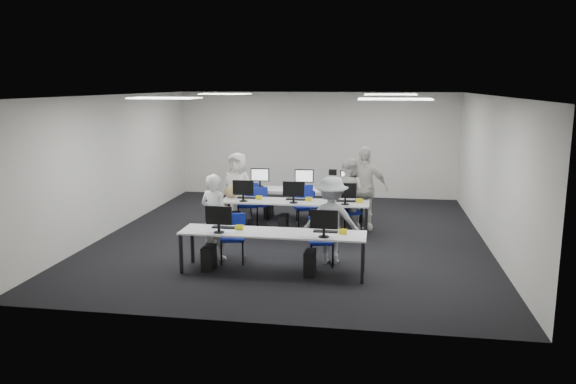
% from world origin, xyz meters
% --- Properties ---
extents(room, '(9.00, 9.02, 3.00)m').
position_xyz_m(room, '(0.00, 0.00, 1.50)').
color(room, black).
rests_on(room, ground).
extents(ceiling_panels, '(5.20, 4.60, 0.02)m').
position_xyz_m(ceiling_panels, '(0.00, 0.00, 2.98)').
color(ceiling_panels, white).
rests_on(ceiling_panels, room).
extents(desk_front, '(3.20, 0.70, 0.73)m').
position_xyz_m(desk_front, '(0.00, -2.40, 0.68)').
color(desk_front, silver).
rests_on(desk_front, ground).
extents(desk_mid, '(3.20, 0.70, 0.73)m').
position_xyz_m(desk_mid, '(0.00, 0.20, 0.68)').
color(desk_mid, silver).
rests_on(desk_mid, ground).
extents(desk_back, '(3.20, 0.70, 0.73)m').
position_xyz_m(desk_back, '(0.00, 1.60, 0.68)').
color(desk_back, silver).
rests_on(desk_back, ground).
extents(equipment_front, '(2.51, 0.41, 1.19)m').
position_xyz_m(equipment_front, '(-0.19, -2.42, 0.36)').
color(equipment_front, '#0C5DA4').
rests_on(equipment_front, desk_front).
extents(equipment_mid, '(2.91, 0.41, 1.19)m').
position_xyz_m(equipment_mid, '(-0.19, 0.18, 0.36)').
color(equipment_mid, white).
rests_on(equipment_mid, desk_mid).
extents(equipment_back, '(2.91, 0.41, 1.19)m').
position_xyz_m(equipment_back, '(0.19, 1.62, 0.36)').
color(equipment_back, white).
rests_on(equipment_back, desk_back).
extents(chair_0, '(0.48, 0.51, 0.88)m').
position_xyz_m(chair_0, '(-0.83, -1.90, 0.28)').
color(chair_0, navy).
rests_on(chair_0, ground).
extents(chair_1, '(0.52, 0.55, 0.86)m').
position_xyz_m(chair_1, '(0.77, -1.84, 0.27)').
color(chair_1, navy).
rests_on(chair_1, ground).
extents(chair_2, '(0.55, 0.59, 0.97)m').
position_xyz_m(chair_2, '(-1.16, 0.75, 0.31)').
color(chair_2, navy).
rests_on(chair_2, ground).
extents(chair_3, '(0.63, 0.65, 0.97)m').
position_xyz_m(chair_3, '(0.17, 0.68, 0.31)').
color(chair_3, navy).
rests_on(chair_3, ground).
extents(chair_4, '(0.51, 0.53, 0.83)m').
position_xyz_m(chair_4, '(1.20, 0.67, 0.26)').
color(chair_4, navy).
rests_on(chair_4, ground).
extents(chair_5, '(0.52, 0.55, 0.91)m').
position_xyz_m(chair_5, '(-0.96, 0.95, 0.29)').
color(chair_5, navy).
rests_on(chair_5, ground).
extents(chair_6, '(0.49, 0.52, 0.83)m').
position_xyz_m(chair_6, '(0.13, 1.07, 0.26)').
color(chair_6, navy).
rests_on(chair_6, ground).
extents(chair_7, '(0.43, 0.47, 0.86)m').
position_xyz_m(chair_7, '(1.01, 0.96, 0.27)').
color(chair_7, navy).
rests_on(chair_7, ground).
extents(handbag, '(0.38, 0.27, 0.28)m').
position_xyz_m(handbag, '(-1.45, 0.34, 0.87)').
color(handbag, olive).
rests_on(handbag, desk_mid).
extents(student_0, '(0.68, 0.56, 1.61)m').
position_xyz_m(student_0, '(-1.21, -1.76, 0.81)').
color(student_0, silver).
rests_on(student_0, ground).
extents(student_1, '(0.95, 0.84, 1.63)m').
position_xyz_m(student_1, '(1.11, 0.78, 0.81)').
color(student_1, silver).
rests_on(student_1, ground).
extents(student_2, '(0.93, 0.72, 1.67)m').
position_xyz_m(student_2, '(-1.45, 0.92, 0.84)').
color(student_2, silver).
rests_on(student_2, ground).
extents(student_3, '(1.13, 0.55, 1.88)m').
position_xyz_m(student_3, '(1.45, 0.89, 0.94)').
color(student_3, silver).
rests_on(student_3, ground).
extents(photographer, '(1.04, 0.60, 1.60)m').
position_xyz_m(photographer, '(0.95, -1.70, 0.80)').
color(photographer, slate).
rests_on(photographer, ground).
extents(dslr_camera, '(0.14, 0.18, 0.10)m').
position_xyz_m(dslr_camera, '(0.95, -1.52, 1.66)').
color(dslr_camera, black).
rests_on(dslr_camera, photographer).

